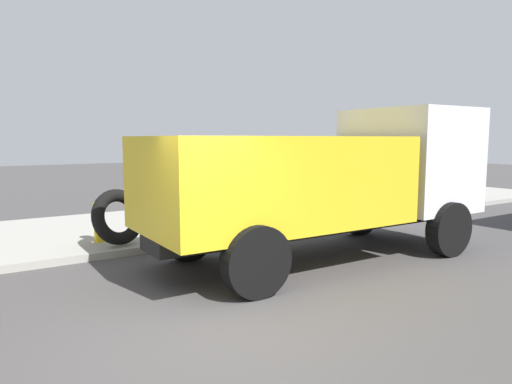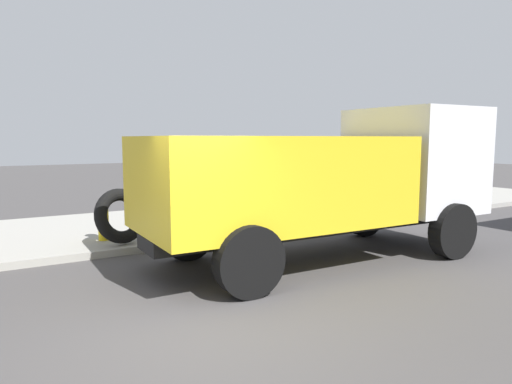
# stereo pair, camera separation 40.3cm
# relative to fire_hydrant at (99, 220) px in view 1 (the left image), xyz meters

# --- Properties ---
(ground_plane) EXTENTS (80.00, 80.00, 0.00)m
(ground_plane) POSITION_rel_fire_hydrant_xyz_m (-0.09, -5.00, -0.63)
(ground_plane) COLOR #423F3F
(sidewalk_curb) EXTENTS (36.00, 5.00, 0.15)m
(sidewalk_curb) POSITION_rel_fire_hydrant_xyz_m (-0.09, 1.50, -0.55)
(sidewalk_curb) COLOR #99968E
(sidewalk_curb) RESTS_ON ground
(fire_hydrant) EXTENTS (0.26, 0.59, 0.90)m
(fire_hydrant) POSITION_rel_fire_hydrant_xyz_m (0.00, 0.00, 0.00)
(fire_hydrant) COLOR yellow
(fire_hydrant) RESTS_ON sidewalk_curb
(loose_tire) EXTENTS (1.27, 0.83, 1.20)m
(loose_tire) POSITION_rel_fire_hydrant_xyz_m (0.24, -0.57, 0.12)
(loose_tire) COLOR black
(loose_tire) RESTS_ON sidewalk_curb
(dump_truck_yellow) EXTENTS (7.04, 2.90, 3.00)m
(dump_truck_yellow) POSITION_rel_fire_hydrant_xyz_m (3.62, -3.24, 0.98)
(dump_truck_yellow) COLOR gold
(dump_truck_yellow) RESTS_ON ground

